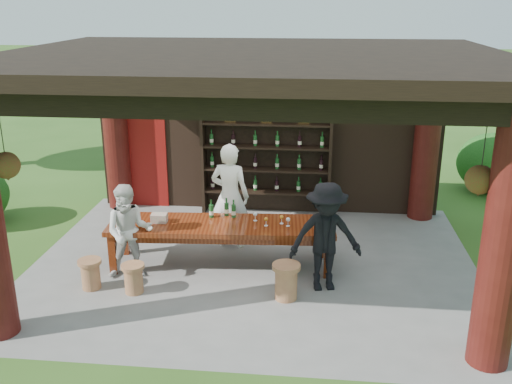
# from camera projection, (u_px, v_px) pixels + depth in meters

# --- Properties ---
(ground) EXTENTS (90.00, 90.00, 0.00)m
(ground) POSITION_uv_depth(u_px,v_px,m) (254.00, 264.00, 9.60)
(ground) COLOR #2D5119
(ground) RESTS_ON ground
(pavilion) EXTENTS (7.50, 6.00, 3.60)m
(pavilion) POSITION_uv_depth(u_px,v_px,m) (255.00, 135.00, 9.32)
(pavilion) COLOR slate
(pavilion) RESTS_ON ground
(wine_shelf) EXTENTS (2.63, 0.40, 2.31)m
(wine_shelf) POSITION_uv_depth(u_px,v_px,m) (266.00, 159.00, 11.53)
(wine_shelf) COLOR black
(wine_shelf) RESTS_ON ground
(tasting_table) EXTENTS (3.75, 1.18, 0.75)m
(tasting_table) POSITION_uv_depth(u_px,v_px,m) (221.00, 230.00, 9.37)
(tasting_table) COLOR #511C0B
(tasting_table) RESTS_ON ground
(stool_near_left) EXTENTS (0.35, 0.35, 0.46)m
(stool_near_left) POSITION_uv_depth(u_px,v_px,m) (134.00, 278.00, 8.60)
(stool_near_left) COLOR #93573A
(stool_near_left) RESTS_ON ground
(stool_near_right) EXTENTS (0.42, 0.42, 0.55)m
(stool_near_right) POSITION_uv_depth(u_px,v_px,m) (286.00, 281.00, 8.42)
(stool_near_right) COLOR #93573A
(stool_near_right) RESTS_ON ground
(stool_far_left) EXTENTS (0.36, 0.36, 0.48)m
(stool_far_left) POSITION_uv_depth(u_px,v_px,m) (91.00, 273.00, 8.73)
(stool_far_left) COLOR #93573A
(stool_far_left) RESTS_ON ground
(host) EXTENTS (0.76, 0.57, 1.89)m
(host) POSITION_uv_depth(u_px,v_px,m) (230.00, 196.00, 10.04)
(host) COLOR white
(host) RESTS_ON ground
(guest_woman) EXTENTS (0.86, 0.74, 1.54)m
(guest_woman) POSITION_uv_depth(u_px,v_px,m) (129.00, 232.00, 8.95)
(guest_woman) COLOR silver
(guest_woman) RESTS_ON ground
(guest_man) EXTENTS (1.21, 0.84, 1.70)m
(guest_man) POSITION_uv_depth(u_px,v_px,m) (326.00, 237.00, 8.54)
(guest_man) COLOR black
(guest_man) RESTS_ON ground
(table_bottles) EXTENTS (0.45, 0.19, 0.31)m
(table_bottles) POSITION_uv_depth(u_px,v_px,m) (224.00, 208.00, 9.58)
(table_bottles) COLOR #194C1E
(table_bottles) RESTS_ON tasting_table
(table_glasses) EXTENTS (0.62, 0.27, 0.15)m
(table_glasses) POSITION_uv_depth(u_px,v_px,m) (273.00, 220.00, 9.29)
(table_glasses) COLOR silver
(table_glasses) RESTS_ON tasting_table
(napkin_basket) EXTENTS (0.27, 0.20, 0.14)m
(napkin_basket) POSITION_uv_depth(u_px,v_px,m) (159.00, 218.00, 9.37)
(napkin_basket) COLOR #BF6672
(napkin_basket) RESTS_ON tasting_table
(shrubs) EXTENTS (14.04, 9.52, 1.36)m
(shrubs) POSITION_uv_depth(u_px,v_px,m) (402.00, 227.00, 9.69)
(shrubs) COLOR #194C14
(shrubs) RESTS_ON ground
(trees) EXTENTS (22.08, 11.25, 4.80)m
(trees) POSITION_uv_depth(u_px,v_px,m) (483.00, 55.00, 9.28)
(trees) COLOR #3F2819
(trees) RESTS_ON ground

